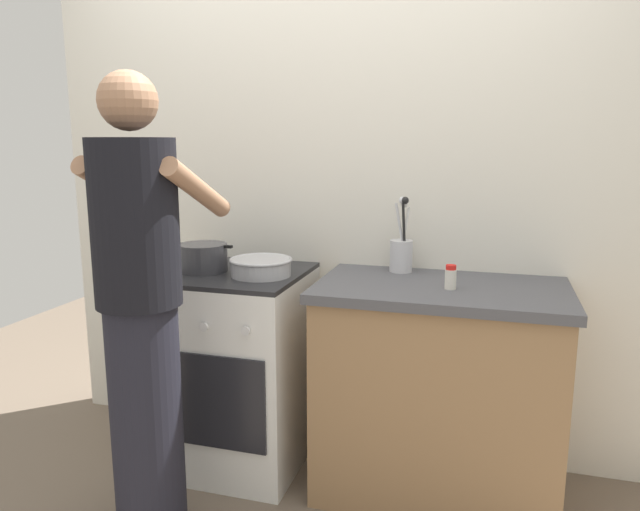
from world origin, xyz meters
TOP-DOWN VIEW (x-y plane):
  - ground at (0.00, 0.00)m, footprint 6.00×6.00m
  - back_wall at (0.20, 0.50)m, footprint 3.20×0.10m
  - countertop at (0.55, 0.15)m, footprint 1.00×0.60m
  - stove_range at (-0.35, 0.15)m, footprint 0.60×0.62m
  - pot at (-0.49, 0.12)m, footprint 0.28×0.22m
  - mixing_bowl at (-0.21, 0.11)m, footprint 0.27×0.27m
  - utensil_crock at (0.35, 0.36)m, footprint 0.10×0.10m
  - spice_bottle at (0.59, 0.10)m, footprint 0.04×0.04m
  - person at (-0.45, -0.43)m, footprint 0.41×0.50m

SIDE VIEW (x-z plane):
  - ground at x=0.00m, z-range 0.00..0.00m
  - stove_range at x=-0.35m, z-range 0.00..0.90m
  - countertop at x=0.55m, z-range 0.00..0.90m
  - person at x=-0.45m, z-range 0.01..1.71m
  - mixing_bowl at x=-0.21m, z-range 0.90..0.98m
  - spice_bottle at x=0.59m, z-range 0.90..0.99m
  - pot at x=-0.49m, z-range 0.90..1.02m
  - utensil_crock at x=0.35m, z-range 0.82..1.16m
  - back_wall at x=0.20m, z-range 0.00..2.50m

